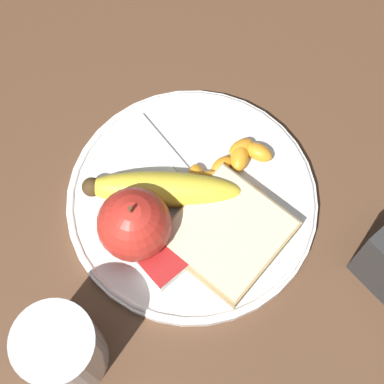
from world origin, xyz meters
name	(u,v)px	position (x,y,z in m)	size (l,w,h in m)	color
ground_plane	(192,203)	(0.00, 0.00, 0.00)	(3.00, 3.00, 0.00)	brown
plate	(192,200)	(0.00, 0.00, 0.01)	(0.28, 0.28, 0.01)	white
juice_glass	(63,351)	(0.21, 0.05, 0.05)	(0.08, 0.08, 0.10)	silver
apple	(134,224)	(0.07, -0.01, 0.05)	(0.08, 0.08, 0.09)	red
banana	(161,189)	(0.02, -0.02, 0.03)	(0.15, 0.14, 0.04)	yellow
bread_slice	(227,235)	(0.00, 0.06, 0.02)	(0.13, 0.13, 0.02)	tan
fork	(199,189)	(-0.01, 0.00, 0.01)	(0.03, 0.20, 0.00)	silver
jam_packet	(166,264)	(0.07, 0.04, 0.02)	(0.05, 0.04, 0.02)	silver
orange_segment_0	(220,198)	(-0.02, 0.02, 0.02)	(0.03, 0.03, 0.02)	orange
orange_segment_1	(221,165)	(-0.05, -0.01, 0.02)	(0.03, 0.02, 0.02)	orange
orange_segment_2	(196,177)	(-0.02, -0.01, 0.02)	(0.03, 0.03, 0.02)	orange
orange_segment_3	(240,158)	(-0.07, 0.00, 0.02)	(0.04, 0.04, 0.02)	orange
orange_segment_4	(212,179)	(-0.03, 0.00, 0.02)	(0.04, 0.04, 0.02)	orange
orange_segment_5	(259,152)	(-0.09, 0.01, 0.02)	(0.03, 0.04, 0.02)	orange
orange_segment_6	(241,148)	(-0.08, -0.01, 0.02)	(0.03, 0.02, 0.02)	orange
orange_segment_7	(254,194)	(-0.05, 0.04, 0.02)	(0.02, 0.03, 0.02)	orange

